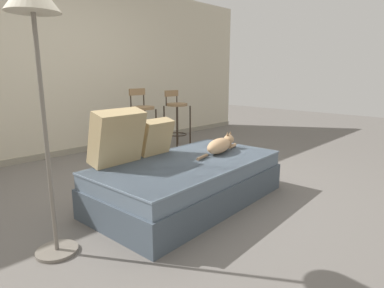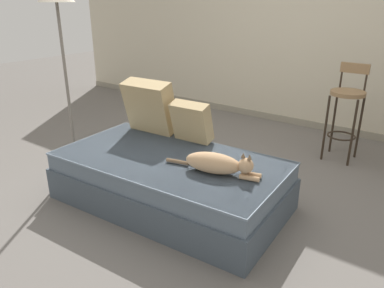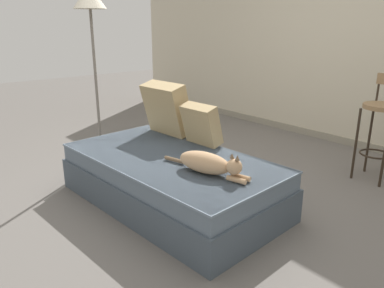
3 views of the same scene
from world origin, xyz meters
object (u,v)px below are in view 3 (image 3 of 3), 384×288
Objects in this scene: couch at (171,179)px; cat at (208,163)px; floor_lamp at (91,15)px; throw_pillow_corner at (167,109)px; throw_pillow_middle at (201,124)px; bar_stool_near_window at (381,119)px.

cat reaches higher than couch.
throw_pillow_corner is at bearing 24.38° from floor_lamp.
cat is (0.53, -0.40, -0.11)m from throw_pillow_middle.
throw_pillow_middle is 0.49× the size of cat.
bar_stool_near_window is 2.91m from floor_lamp.
floor_lamp reaches higher than couch.
throw_pillow_corner is 0.51× the size of bar_stool_near_window.
floor_lamp reaches higher than cat.
bar_stool_near_window is at bearing 56.80° from throw_pillow_middle.
cat is (0.99, -0.38, -0.18)m from throw_pillow_corner.
bar_stool_near_window is (1.38, 1.43, -0.07)m from throw_pillow_corner.
cat is at bearing -102.29° from bar_stool_near_window.
couch is at bearing -34.58° from throw_pillow_corner.
throw_pillow_corner is 0.67× the size of cat.
throw_pillow_middle is at bearing 142.60° from cat.
couch is 2.02m from bar_stool_near_window.
couch is 1.06× the size of floor_lamp.
throw_pillow_middle is at bearing -123.20° from bar_stool_near_window.
throw_pillow_middle reaches higher than cat.
couch is 5.18× the size of throw_pillow_middle.
throw_pillow_middle is at bearing 16.83° from floor_lamp.
cat is at bearing -37.40° from throw_pillow_middle.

